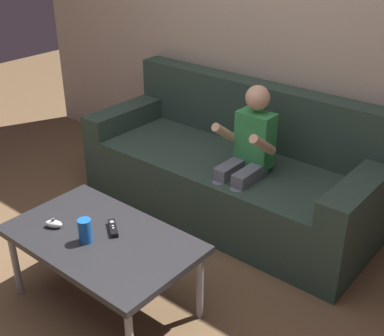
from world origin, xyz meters
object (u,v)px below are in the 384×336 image
(couch, at_px, (232,171))
(game_remote_black_near_edge, at_px, (113,228))
(person_seated_on_couch, at_px, (246,154))
(soda_can, at_px, (85,231))
(nunchuk_white, at_px, (54,224))
(coffee_table, at_px, (102,243))

(couch, relative_size, game_remote_black_near_edge, 14.73)
(game_remote_black_near_edge, bearing_deg, couch, 93.51)
(person_seated_on_couch, distance_m, soda_can, 1.12)
(nunchuk_white, bearing_deg, game_remote_black_near_edge, 34.38)
(game_remote_black_near_edge, bearing_deg, soda_can, -102.00)
(couch, distance_m, coffee_table, 1.21)
(person_seated_on_couch, bearing_deg, couch, 141.30)
(game_remote_black_near_edge, bearing_deg, coffee_table, -94.46)
(couch, distance_m, nunchuk_white, 1.33)
(game_remote_black_near_edge, xyz_separation_m, nunchuk_white, (-0.25, -0.17, 0.01))
(person_seated_on_couch, height_order, game_remote_black_near_edge, person_seated_on_couch)
(coffee_table, height_order, nunchuk_white, nunchuk_white)
(couch, height_order, coffee_table, couch)
(couch, xyz_separation_m, coffee_table, (0.06, -1.21, 0.10))
(couch, height_order, nunchuk_white, couch)
(couch, bearing_deg, game_remote_black_near_edge, -86.49)
(couch, relative_size, soda_can, 16.33)
(game_remote_black_near_edge, distance_m, nunchuk_white, 0.30)
(person_seated_on_couch, xyz_separation_m, nunchuk_white, (-0.40, -1.12, -0.10))
(couch, relative_size, person_seated_on_couch, 2.08)
(soda_can, bearing_deg, couch, 91.71)
(couch, bearing_deg, person_seated_on_couch, -38.70)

